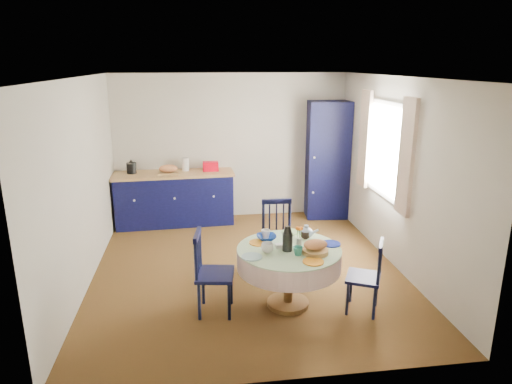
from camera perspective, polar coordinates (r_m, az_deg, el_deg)
floor at (r=6.20m, az=-1.13°, el=-9.58°), size 4.50×4.50×0.00m
ceiling at (r=5.60m, az=-1.27°, el=14.18°), size 4.50×4.50×0.00m
wall_back at (r=7.96m, az=-3.11°, el=5.65°), size 4.00×0.02×2.50m
wall_left at (r=5.89m, az=-20.89°, el=0.92°), size 0.02×4.50×2.50m
wall_right at (r=6.32m, az=17.14°, el=2.23°), size 0.02×4.50×2.50m
window at (r=6.51m, az=15.87°, el=5.19°), size 0.10×1.74×1.45m
kitchen_counter at (r=7.85m, az=-10.14°, el=-0.67°), size 2.02×0.71×1.13m
pantry_cabinet at (r=8.07m, az=8.92°, el=3.96°), size 0.76×0.58×2.04m
dining_table at (r=5.12m, az=4.23°, el=-8.25°), size 1.18×1.16×0.98m
chair_left at (r=5.04m, az=-5.60°, el=-9.96°), size 0.46×0.47×0.94m
chair_far at (r=5.94m, az=2.73°, el=-5.68°), size 0.45×0.43×0.96m
chair_right at (r=5.20m, az=13.69°, el=-10.18°), size 0.49×0.49×0.84m
mug_a at (r=4.94m, az=1.43°, el=-6.99°), size 0.14×0.14×0.11m
mug_b at (r=4.89m, az=5.27°, el=-7.36°), size 0.11×0.11×0.10m
mug_c at (r=5.34m, az=6.21°, el=-5.35°), size 0.12×0.12×0.09m
mug_d at (r=5.32m, az=1.22°, el=-5.28°), size 0.11×0.11×0.10m
cobalt_bowl at (r=5.28m, az=1.32°, el=-5.71°), size 0.23×0.23×0.06m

